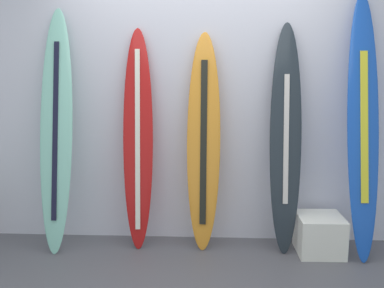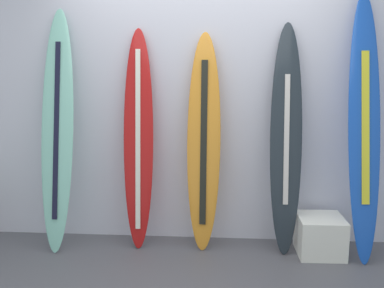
{
  "view_description": "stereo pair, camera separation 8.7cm",
  "coord_description": "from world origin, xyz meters",
  "px_view_note": "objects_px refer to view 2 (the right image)",
  "views": [
    {
      "loc": [
        0.1,
        -2.79,
        1.67
      ],
      "look_at": [
        -0.07,
        0.95,
        0.96
      ],
      "focal_mm": 40.89,
      "sensor_mm": 36.0,
      "label": 1
    },
    {
      "loc": [
        0.19,
        -2.78,
        1.67
      ],
      "look_at": [
        -0.07,
        0.95,
        0.96
      ],
      "focal_mm": 40.89,
      "sensor_mm": 36.0,
      "label": 2
    }
  ],
  "objects_px": {
    "surfboard_seafoam": "(57,130)",
    "surfboard_sunset": "(204,143)",
    "surfboard_charcoal": "(286,140)",
    "surfboard_crimson": "(138,142)",
    "display_block_left": "(320,235)",
    "surfboard_cobalt": "(364,129)"
  },
  "relations": [
    {
      "from": "surfboard_charcoal",
      "to": "display_block_left",
      "type": "relative_size",
      "value": 5.05
    },
    {
      "from": "surfboard_crimson",
      "to": "surfboard_sunset",
      "type": "bearing_deg",
      "value": -1.03
    },
    {
      "from": "surfboard_charcoal",
      "to": "surfboard_cobalt",
      "type": "xyz_separation_m",
      "value": [
        0.63,
        -0.08,
        0.11
      ]
    },
    {
      "from": "surfboard_cobalt",
      "to": "surfboard_charcoal",
      "type": "bearing_deg",
      "value": 173.03
    },
    {
      "from": "surfboard_seafoam",
      "to": "surfboard_sunset",
      "type": "height_order",
      "value": "surfboard_seafoam"
    },
    {
      "from": "surfboard_sunset",
      "to": "display_block_left",
      "type": "height_order",
      "value": "surfboard_sunset"
    },
    {
      "from": "surfboard_cobalt",
      "to": "display_block_left",
      "type": "relative_size",
      "value": 5.67
    },
    {
      "from": "surfboard_seafoam",
      "to": "surfboard_sunset",
      "type": "xyz_separation_m",
      "value": [
        1.3,
        0.06,
        -0.11
      ]
    },
    {
      "from": "surfboard_crimson",
      "to": "surfboard_sunset",
      "type": "distance_m",
      "value": 0.59
    },
    {
      "from": "surfboard_crimson",
      "to": "surfboard_cobalt",
      "type": "distance_m",
      "value": 1.94
    },
    {
      "from": "surfboard_crimson",
      "to": "surfboard_sunset",
      "type": "xyz_separation_m",
      "value": [
        0.59,
        -0.01,
        -0.0
      ]
    },
    {
      "from": "surfboard_sunset",
      "to": "display_block_left",
      "type": "relative_size",
      "value": 4.85
    },
    {
      "from": "surfboard_seafoam",
      "to": "surfboard_crimson",
      "type": "distance_m",
      "value": 0.72
    },
    {
      "from": "surfboard_seafoam",
      "to": "display_block_left",
      "type": "bearing_deg",
      "value": -1.15
    },
    {
      "from": "surfboard_sunset",
      "to": "display_block_left",
      "type": "distance_m",
      "value": 1.31
    },
    {
      "from": "surfboard_cobalt",
      "to": "display_block_left",
      "type": "bearing_deg",
      "value": -177.4
    },
    {
      "from": "surfboard_seafoam",
      "to": "surfboard_charcoal",
      "type": "bearing_deg",
      "value": 1.27
    },
    {
      "from": "surfboard_crimson",
      "to": "surfboard_sunset",
      "type": "height_order",
      "value": "surfboard_crimson"
    },
    {
      "from": "surfboard_sunset",
      "to": "display_block_left",
      "type": "xyz_separation_m",
      "value": [
        1.03,
        -0.11,
        -0.8
      ]
    },
    {
      "from": "surfboard_charcoal",
      "to": "display_block_left",
      "type": "xyz_separation_m",
      "value": [
        0.32,
        -0.09,
        -0.84
      ]
    },
    {
      "from": "surfboard_seafoam",
      "to": "surfboard_charcoal",
      "type": "distance_m",
      "value": 2.02
    },
    {
      "from": "display_block_left",
      "to": "surfboard_cobalt",
      "type": "bearing_deg",
      "value": 2.6
    }
  ]
}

